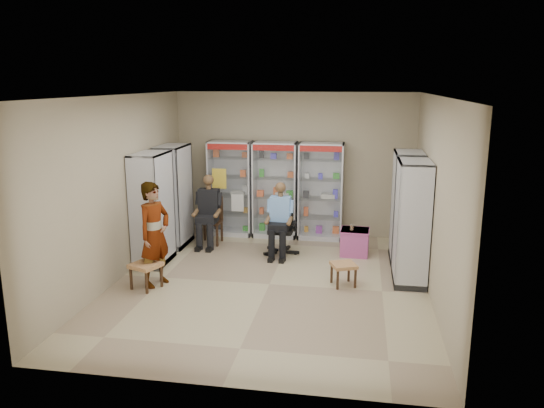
% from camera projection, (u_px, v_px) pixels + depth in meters
% --- Properties ---
extents(floor, '(6.00, 6.00, 0.00)m').
position_uv_depth(floor, '(270.00, 284.00, 8.59)').
color(floor, tan).
rests_on(floor, ground).
extents(room_shell, '(5.02, 6.02, 3.01)m').
position_uv_depth(room_shell, '(269.00, 164.00, 8.14)').
color(room_shell, tan).
rests_on(room_shell, ground).
extents(cabinet_back_left, '(0.90, 0.50, 2.00)m').
position_uv_depth(cabinet_back_left, '(231.00, 188.00, 11.19)').
color(cabinet_back_left, silver).
rests_on(cabinet_back_left, floor).
extents(cabinet_back_mid, '(0.90, 0.50, 2.00)m').
position_uv_depth(cabinet_back_mid, '(275.00, 190.00, 11.04)').
color(cabinet_back_mid, '#9FA1A6').
rests_on(cabinet_back_mid, floor).
extents(cabinet_back_right, '(0.90, 0.50, 2.00)m').
position_uv_depth(cabinet_back_right, '(321.00, 191.00, 10.89)').
color(cabinet_back_right, silver).
rests_on(cabinet_back_right, floor).
extents(cabinet_right_far, '(0.90, 0.50, 2.00)m').
position_uv_depth(cabinet_right_far, '(406.00, 207.00, 9.54)').
color(cabinet_right_far, silver).
rests_on(cabinet_right_far, floor).
extents(cabinet_right_near, '(0.90, 0.50, 2.00)m').
position_uv_depth(cabinet_right_near, '(412.00, 223.00, 8.48)').
color(cabinet_right_near, '#AEB1B5').
rests_on(cabinet_right_near, floor).
extents(cabinet_left_far, '(0.90, 0.50, 2.00)m').
position_uv_depth(cabinet_left_far, '(174.00, 196.00, 10.45)').
color(cabinet_left_far, '#AAADB1').
rests_on(cabinet_left_far, floor).
extents(cabinet_left_near, '(0.90, 0.50, 2.00)m').
position_uv_depth(cabinet_left_near, '(152.00, 209.00, 9.39)').
color(cabinet_left_near, '#A9ABB0').
rests_on(cabinet_left_near, floor).
extents(wooden_chair, '(0.42, 0.42, 0.94)m').
position_uv_depth(wooden_chair, '(211.00, 221.00, 10.65)').
color(wooden_chair, black).
rests_on(wooden_chair, floor).
extents(seated_customer, '(0.44, 0.60, 1.34)m').
position_uv_depth(seated_customer, '(210.00, 212.00, 10.56)').
color(seated_customer, black).
rests_on(seated_customer, floor).
extents(office_chair, '(0.58, 0.58, 1.03)m').
position_uv_depth(office_chair, '(281.00, 228.00, 10.00)').
color(office_chair, black).
rests_on(office_chair, floor).
extents(seated_shopkeeper, '(0.45, 0.61, 1.31)m').
position_uv_depth(seated_shopkeeper, '(281.00, 221.00, 9.92)').
color(seated_shopkeeper, '#75BDE7').
rests_on(seated_shopkeeper, floor).
extents(pink_trunk, '(0.53, 0.51, 0.49)m').
position_uv_depth(pink_trunk, '(355.00, 242.00, 10.01)').
color(pink_trunk, '#A04068').
rests_on(pink_trunk, floor).
extents(tea_glass, '(0.07, 0.07, 0.10)m').
position_uv_depth(tea_glass, '(352.00, 227.00, 9.91)').
color(tea_glass, '#5A1F07').
rests_on(tea_glass, pink_trunk).
extents(woven_stool_a, '(0.48, 0.48, 0.37)m').
position_uv_depth(woven_stool_a, '(343.00, 274.00, 8.51)').
color(woven_stool_a, '#AF724A').
rests_on(woven_stool_a, floor).
extents(woven_stool_b, '(0.54, 0.54, 0.41)m').
position_uv_depth(woven_stool_b, '(146.00, 276.00, 8.39)').
color(woven_stool_b, '#9F8543').
rests_on(woven_stool_b, floor).
extents(standing_man, '(0.61, 0.72, 1.69)m').
position_uv_depth(standing_man, '(155.00, 234.00, 8.40)').
color(standing_man, gray).
rests_on(standing_man, floor).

